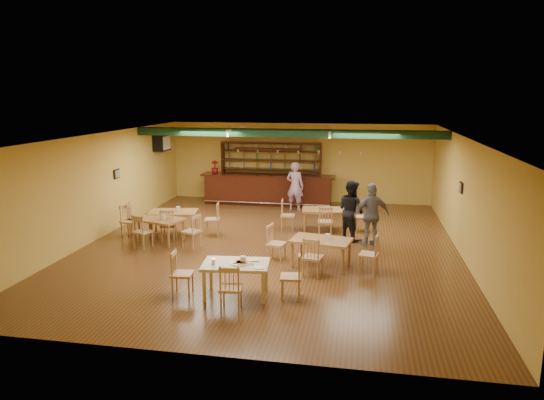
% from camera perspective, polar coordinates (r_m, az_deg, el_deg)
% --- Properties ---
extents(floor, '(12.00, 12.00, 0.00)m').
position_cam_1_polar(floor, '(13.80, -0.17, -5.20)').
color(floor, '#513417').
rests_on(floor, ground).
extents(ceiling_beam, '(10.00, 0.30, 0.25)m').
position_cam_1_polar(ceiling_beam, '(15.99, 1.67, 7.66)').
color(ceiling_beam, '#10321B').
rests_on(ceiling_beam, ceiling).
extents(track_rail_left, '(0.05, 2.50, 0.05)m').
position_cam_1_polar(track_rail_left, '(16.93, -4.11, 8.11)').
color(track_rail_left, white).
rests_on(track_rail_left, ceiling).
extents(track_rail_right, '(0.05, 2.50, 0.05)m').
position_cam_1_polar(track_rail_right, '(16.43, 6.87, 7.94)').
color(track_rail_right, white).
rests_on(track_rail_right, ceiling).
extents(ac_unit, '(0.34, 0.70, 0.48)m').
position_cam_1_polar(ac_unit, '(18.69, -12.47, 6.41)').
color(ac_unit, white).
rests_on(ac_unit, wall_left).
extents(picture_left, '(0.04, 0.34, 0.28)m').
position_cam_1_polar(picture_left, '(15.97, -17.33, 2.88)').
color(picture_left, black).
rests_on(picture_left, wall_left).
extents(picture_right, '(0.04, 0.34, 0.28)m').
position_cam_1_polar(picture_right, '(13.91, 20.80, 1.36)').
color(picture_right, black).
rests_on(picture_right, wall_right).
extents(bar_counter, '(5.02, 0.85, 1.13)m').
position_cam_1_polar(bar_counter, '(18.77, -0.46, 1.21)').
color(bar_counter, '#37150B').
rests_on(bar_counter, ground).
extents(back_bar_hutch, '(3.89, 0.40, 2.28)m').
position_cam_1_polar(back_bar_hutch, '(19.28, -0.11, 3.24)').
color(back_bar_hutch, '#37150B').
rests_on(back_bar_hutch, ground).
extents(poinsettia, '(0.34, 0.34, 0.48)m').
position_cam_1_polar(poinsettia, '(19.13, -6.56, 3.78)').
color(poinsettia, '#9F0E14').
rests_on(poinsettia, bar_counter).
extents(dining_table_a, '(1.51, 1.06, 0.70)m').
position_cam_1_polar(dining_table_a, '(15.07, -11.17, -2.56)').
color(dining_table_a, '#A26139').
rests_on(dining_table_a, ground).
extents(dining_table_b, '(1.43, 0.94, 0.68)m').
position_cam_1_polar(dining_table_b, '(15.24, 6.03, -2.28)').
color(dining_table_b, '#A26139').
rests_on(dining_table_b, ground).
extents(dining_table_c, '(1.55, 1.21, 0.68)m').
position_cam_1_polar(dining_table_c, '(14.38, -12.74, -3.38)').
color(dining_table_c, '#A26139').
rests_on(dining_table_c, ground).
extents(dining_table_d, '(1.53, 1.09, 0.70)m').
position_cam_1_polar(dining_table_d, '(12.08, 5.62, -6.06)').
color(dining_table_d, '#A26139').
rests_on(dining_table_d, ground).
extents(near_table, '(1.43, 1.00, 0.72)m').
position_cam_1_polar(near_table, '(10.37, -4.12, -9.08)').
color(near_table, beige).
rests_on(near_table, ground).
extents(pizza_tray, '(0.43, 0.43, 0.01)m').
position_cam_1_polar(pizza_tray, '(10.22, -3.63, -7.20)').
color(pizza_tray, silver).
rests_on(pizza_tray, near_table).
extents(parmesan_shaker, '(0.08, 0.08, 0.11)m').
position_cam_1_polar(parmesan_shaker, '(10.21, -6.72, -7.00)').
color(parmesan_shaker, '#EAE5C6').
rests_on(parmesan_shaker, near_table).
extents(napkin_stack, '(0.24, 0.20, 0.03)m').
position_cam_1_polar(napkin_stack, '(10.34, -2.08, -6.90)').
color(napkin_stack, white).
rests_on(napkin_stack, near_table).
extents(pizza_server, '(0.30, 0.27, 0.00)m').
position_cam_1_polar(pizza_server, '(10.23, -2.78, -7.11)').
color(pizza_server, silver).
rests_on(pizza_server, pizza_tray).
extents(side_plate, '(0.24, 0.24, 0.01)m').
position_cam_1_polar(side_plate, '(9.95, -1.46, -7.72)').
color(side_plate, white).
rests_on(side_plate, near_table).
extents(patron_bar, '(0.72, 0.55, 1.75)m').
position_cam_1_polar(patron_bar, '(17.73, 2.64, 1.58)').
color(patron_bar, '#9C51B1').
rests_on(patron_bar, ground).
extents(patron_right_a, '(1.06, 1.05, 1.73)m').
position_cam_1_polar(patron_right_a, '(14.30, 9.03, -1.15)').
color(patron_right_a, black).
rests_on(patron_right_a, ground).
extents(patron_right_b, '(1.10, 0.78, 1.74)m').
position_cam_1_polar(patron_right_b, '(13.84, 11.32, -1.67)').
color(patron_right_b, slate).
rests_on(patron_right_b, ground).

